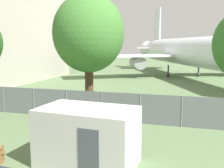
# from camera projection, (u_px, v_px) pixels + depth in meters

# --- Properties ---
(perimeter_fence) EXTENTS (56.07, 0.07, 1.92)m
(perimeter_fence) POSITION_uv_depth(u_px,v_px,m) (66.00, 104.00, 17.91)
(perimeter_fence) COLOR slate
(perimeter_fence) RESTS_ON ground
(airplane) EXTENTS (32.69, 40.33, 12.30)m
(airplane) POSITION_uv_depth(u_px,v_px,m) (188.00, 52.00, 39.51)
(airplane) COLOR white
(airplane) RESTS_ON ground
(portable_cabin) EXTENTS (4.14, 2.65, 2.40)m
(portable_cabin) POSITION_uv_depth(u_px,v_px,m) (88.00, 136.00, 10.82)
(portable_cabin) COLOR silver
(portable_cabin) RESTS_ON ground
(tree_behind_benches) EXTENTS (5.39, 5.39, 8.79)m
(tree_behind_benches) POSITION_uv_depth(u_px,v_px,m) (89.00, 34.00, 19.72)
(tree_behind_benches) COLOR #4C3823
(tree_behind_benches) RESTS_ON ground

